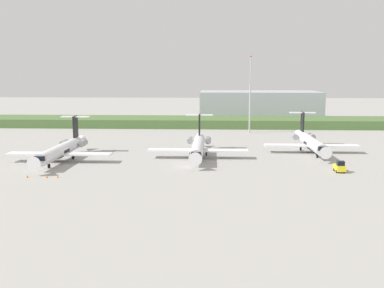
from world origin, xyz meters
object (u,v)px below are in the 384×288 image
at_px(antenna_mast, 250,101).
at_px(safety_cone_front_marker, 27,176).
at_px(regional_jet_nearest, 62,149).
at_px(safety_cone_rear_marker, 57,176).
at_px(regional_jet_third, 310,142).
at_px(safety_cone_mid_marker, 47,176).
at_px(baggage_tug, 340,167).
at_px(regional_jet_second, 198,146).

bearing_deg(antenna_mast, safety_cone_front_marker, -124.78).
distance_m(regional_jet_nearest, safety_cone_rear_marker, 16.99).
bearing_deg(safety_cone_rear_marker, regional_jet_third, 30.04).
bearing_deg(safety_cone_front_marker, antenna_mast, 55.22).
height_order(regional_jet_third, safety_cone_mid_marker, regional_jet_third).
xyz_separation_m(safety_cone_mid_marker, safety_cone_rear_marker, (1.88, 0.37, 0.00)).
xyz_separation_m(baggage_tug, safety_cone_front_marker, (-59.25, -7.65, -0.73)).
xyz_separation_m(regional_jet_second, antenna_mast, (15.37, 44.15, 7.78)).
bearing_deg(regional_jet_nearest, baggage_tug, -8.67).
distance_m(regional_jet_third, baggage_tug, 23.30).
distance_m(regional_jet_second, regional_jet_third, 28.68).
bearing_deg(regional_jet_nearest, regional_jet_second, 11.35).
relative_size(regional_jet_second, safety_cone_mid_marker, 56.36).
xyz_separation_m(baggage_tug, safety_cone_mid_marker, (-55.54, -7.67, -0.73)).
relative_size(regional_jet_nearest, safety_cone_rear_marker, 56.36).
distance_m(regional_jet_nearest, safety_cone_front_marker, 16.72).
distance_m(baggage_tug, safety_cone_mid_marker, 56.08).
bearing_deg(regional_jet_nearest, regional_jet_third, 14.03).
bearing_deg(baggage_tug, regional_jet_nearest, 171.33).
relative_size(regional_jet_third, safety_cone_mid_marker, 56.36).
bearing_deg(safety_cone_mid_marker, safety_cone_front_marker, 179.56).
xyz_separation_m(regional_jet_nearest, regional_jet_third, (57.42, 14.35, 0.00)).
bearing_deg(baggage_tug, regional_jet_second, 152.22).
bearing_deg(regional_jet_second, safety_cone_front_marker, -143.92).
distance_m(regional_jet_nearest, safety_cone_mid_marker, 16.94).
height_order(regional_jet_nearest, antenna_mast, antenna_mast).
relative_size(safety_cone_mid_marker, safety_cone_rear_marker, 1.00).
bearing_deg(baggage_tug, safety_cone_rear_marker, -172.25).
height_order(regional_jet_third, baggage_tug, regional_jet_third).
xyz_separation_m(regional_jet_second, regional_jet_third, (27.45, 8.33, 0.00)).
height_order(regional_jet_second, safety_cone_rear_marker, regional_jet_second).
height_order(regional_jet_third, safety_cone_front_marker, regional_jet_third).
bearing_deg(regional_jet_second, antenna_mast, 70.81).
bearing_deg(regional_jet_nearest, antenna_mast, 47.89).
bearing_deg(safety_cone_mid_marker, regional_jet_second, 39.65).
bearing_deg(antenna_mast, regional_jet_nearest, -132.11).
height_order(regional_jet_second, safety_cone_mid_marker, regional_jet_second).
distance_m(regional_jet_second, safety_cone_front_marker, 38.36).
bearing_deg(safety_cone_front_marker, regional_jet_nearest, 86.61).
bearing_deg(safety_cone_mid_marker, regional_jet_nearest, 99.35).
height_order(safety_cone_mid_marker, safety_cone_rear_marker, same).
bearing_deg(regional_jet_nearest, safety_cone_mid_marker, -80.65).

